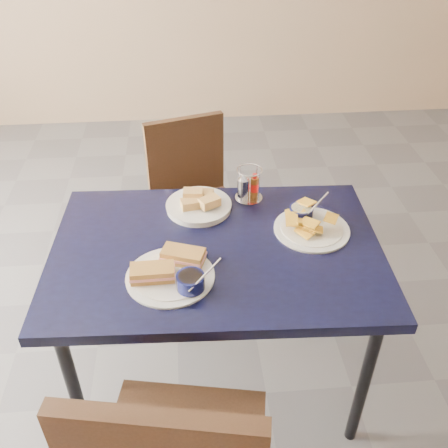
{
  "coord_description": "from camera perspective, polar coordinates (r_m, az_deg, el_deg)",
  "views": [
    {
      "loc": [
        -0.29,
        -1.58,
        1.86
      ],
      "look_at": [
        -0.17,
        -0.18,
        0.82
      ],
      "focal_mm": 40.0,
      "sensor_mm": 36.0,
      "label": 1
    }
  ],
  "objects": [
    {
      "name": "bread_basket",
      "position": [
        1.93,
        -2.88,
        2.26
      ],
      "size": [
        0.25,
        0.25,
        0.07
      ],
      "color": "white",
      "rests_on": "dining_table"
    },
    {
      "name": "ground",
      "position": [
        2.46,
        3.68,
        -12.73
      ],
      "size": [
        6.0,
        6.0,
        0.0
      ],
      "primitive_type": "plane",
      "color": "#56565C",
      "rests_on": "ground"
    },
    {
      "name": "chair_far",
      "position": [
        2.55,
        -3.16,
        3.83
      ],
      "size": [
        0.49,
        0.48,
        0.84
      ],
      "color": "#321D10",
      "rests_on": "ground"
    },
    {
      "name": "sandwich_plate",
      "position": [
        1.63,
        -5.85,
        -5.43
      ],
      "size": [
        0.31,
        0.29,
        0.12
      ],
      "color": "white",
      "rests_on": "dining_table"
    },
    {
      "name": "plantain_plate",
      "position": [
        1.86,
        9.51,
        0.14
      ],
      "size": [
        0.28,
        0.28,
        0.12
      ],
      "color": "white",
      "rests_on": "dining_table"
    },
    {
      "name": "condiment_caddy",
      "position": [
        1.98,
        2.74,
        4.31
      ],
      "size": [
        0.11,
        0.11,
        0.14
      ],
      "color": "silver",
      "rests_on": "dining_table"
    },
    {
      "name": "dining_table",
      "position": [
        1.8,
        -0.84,
        -4.39
      ],
      "size": [
        1.19,
        0.82,
        0.75
      ],
      "color": "black",
      "rests_on": "ground"
    }
  ]
}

